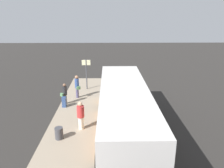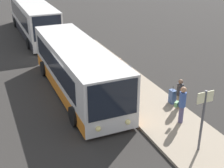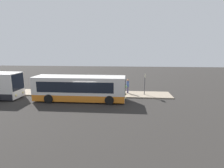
{
  "view_description": "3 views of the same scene",
  "coord_description": "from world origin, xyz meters",
  "px_view_note": "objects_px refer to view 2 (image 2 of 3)",
  "views": [
    {
      "loc": [
        -11.85,
        1.07,
        6.58
      ],
      "look_at": [
        2.73,
        0.83,
        1.85
      ],
      "focal_mm": 35.0,
      "sensor_mm": 36.0,
      "label": 1
    },
    {
      "loc": [
        14.94,
        -4.44,
        7.88
      ],
      "look_at": [
        2.73,
        0.83,
        1.85
      ],
      "focal_mm": 50.0,
      "sensor_mm": 36.0,
      "label": 2
    },
    {
      "loc": [
        4.35,
        -18.65,
        5.79
      ],
      "look_at": [
        2.73,
        0.83,
        1.85
      ],
      "focal_mm": 28.0,
      "sensor_mm": 36.0,
      "label": 3
    }
  ],
  "objects_px": {
    "bus_second": "(33,18)",
    "sign_post": "(203,113)",
    "bus_lead": "(77,69)",
    "trash_bin": "(128,71)",
    "passenger_boarding": "(119,71)",
    "passenger_with_bags": "(182,103)",
    "passenger_waiting": "(180,92)",
    "suitcase": "(172,97)"
  },
  "relations": [
    {
      "from": "trash_bin",
      "to": "bus_lead",
      "type": "bearing_deg",
      "value": -80.45
    },
    {
      "from": "passenger_boarding",
      "to": "trash_bin",
      "type": "xyz_separation_m",
      "value": [
        -1.03,
        1.06,
        -0.58
      ]
    },
    {
      "from": "bus_second",
      "to": "sign_post",
      "type": "xyz_separation_m",
      "value": [
        20.97,
        2.77,
        0.31
      ]
    },
    {
      "from": "passenger_waiting",
      "to": "sign_post",
      "type": "height_order",
      "value": "sign_post"
    },
    {
      "from": "bus_second",
      "to": "sign_post",
      "type": "height_order",
      "value": "bus_second"
    },
    {
      "from": "bus_second",
      "to": "passenger_with_bags",
      "type": "height_order",
      "value": "bus_second"
    },
    {
      "from": "bus_second",
      "to": "passenger_with_bags",
      "type": "relative_size",
      "value": 6.74
    },
    {
      "from": "passenger_waiting",
      "to": "bus_lead",
      "type": "bearing_deg",
      "value": 178.58
    },
    {
      "from": "passenger_boarding",
      "to": "bus_lead",
      "type": "bearing_deg",
      "value": -134.5
    },
    {
      "from": "sign_post",
      "to": "passenger_with_bags",
      "type": "bearing_deg",
      "value": 165.24
    },
    {
      "from": "bus_lead",
      "to": "passenger_with_bags",
      "type": "relative_size",
      "value": 5.63
    },
    {
      "from": "passenger_boarding",
      "to": "suitcase",
      "type": "height_order",
      "value": "passenger_boarding"
    },
    {
      "from": "passenger_boarding",
      "to": "sign_post",
      "type": "relative_size",
      "value": 0.63
    },
    {
      "from": "bus_lead",
      "to": "suitcase",
      "type": "relative_size",
      "value": 10.47
    },
    {
      "from": "bus_second",
      "to": "sign_post",
      "type": "distance_m",
      "value": 21.16
    },
    {
      "from": "passenger_with_bags",
      "to": "passenger_waiting",
      "type": "bearing_deg",
      "value": 25.25
    },
    {
      "from": "bus_lead",
      "to": "suitcase",
      "type": "height_order",
      "value": "bus_lead"
    },
    {
      "from": "passenger_boarding",
      "to": "passenger_waiting",
      "type": "distance_m",
      "value": 4.11
    },
    {
      "from": "passenger_boarding",
      "to": "suitcase",
      "type": "distance_m",
      "value": 3.63
    },
    {
      "from": "bus_second",
      "to": "trash_bin",
      "type": "height_order",
      "value": "bus_second"
    },
    {
      "from": "bus_second",
      "to": "suitcase",
      "type": "relative_size",
      "value": 12.53
    },
    {
      "from": "bus_lead",
      "to": "passenger_waiting",
      "type": "distance_m",
      "value": 5.87
    },
    {
      "from": "bus_second",
      "to": "passenger_boarding",
      "type": "bearing_deg",
      "value": 10.05
    },
    {
      "from": "suitcase",
      "to": "sign_post",
      "type": "relative_size",
      "value": 0.37
    },
    {
      "from": "passenger_waiting",
      "to": "passenger_with_bags",
      "type": "height_order",
      "value": "passenger_with_bags"
    },
    {
      "from": "passenger_waiting",
      "to": "suitcase",
      "type": "distance_m",
      "value": 0.74
    },
    {
      "from": "trash_bin",
      "to": "bus_second",
      "type": "bearing_deg",
      "value": -164.66
    },
    {
      "from": "bus_lead",
      "to": "passenger_with_bags",
      "type": "bearing_deg",
      "value": 31.48
    },
    {
      "from": "passenger_boarding",
      "to": "sign_post",
      "type": "bearing_deg",
      "value": -31.87
    },
    {
      "from": "suitcase",
      "to": "passenger_boarding",
      "type": "bearing_deg",
      "value": -153.54
    },
    {
      "from": "passenger_boarding",
      "to": "passenger_waiting",
      "type": "relative_size",
      "value": 1.07
    },
    {
      "from": "passenger_with_bags",
      "to": "sign_post",
      "type": "height_order",
      "value": "sign_post"
    },
    {
      "from": "bus_second",
      "to": "suitcase",
      "type": "bearing_deg",
      "value": 13.36
    },
    {
      "from": "suitcase",
      "to": "trash_bin",
      "type": "relative_size",
      "value": 1.52
    },
    {
      "from": "bus_second",
      "to": "passenger_boarding",
      "type": "relative_size",
      "value": 7.29
    },
    {
      "from": "bus_second",
      "to": "passenger_waiting",
      "type": "height_order",
      "value": "bus_second"
    },
    {
      "from": "passenger_boarding",
      "to": "passenger_with_bags",
      "type": "distance_m",
      "value": 5.08
    },
    {
      "from": "passenger_boarding",
      "to": "passenger_waiting",
      "type": "xyz_separation_m",
      "value": [
        3.77,
        1.63,
        -0.05
      ]
    },
    {
      "from": "bus_second",
      "to": "suitcase",
      "type": "height_order",
      "value": "bus_second"
    },
    {
      "from": "bus_second",
      "to": "sign_post",
      "type": "relative_size",
      "value": 4.61
    },
    {
      "from": "bus_second",
      "to": "trash_bin",
      "type": "xyz_separation_m",
      "value": [
        12.83,
        3.52,
        -1.06
      ]
    },
    {
      "from": "bus_lead",
      "to": "sign_post",
      "type": "relative_size",
      "value": 3.85
    }
  ]
}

